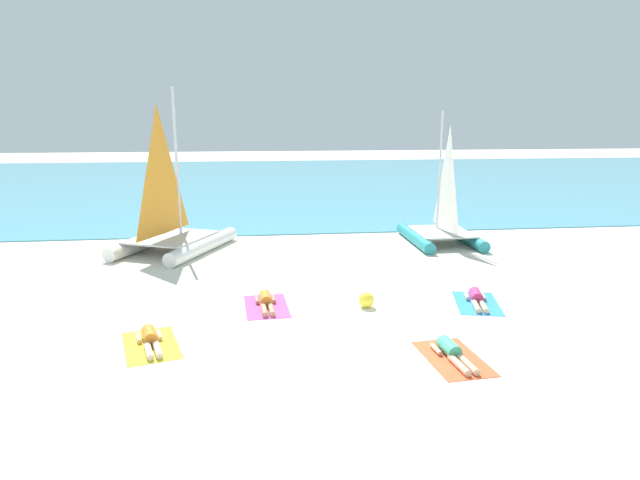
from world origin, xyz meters
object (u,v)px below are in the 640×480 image
sailboat_white (172,228)px  towel_center_right (453,358)px  sunbather_center_left (266,301)px  sunbather_rightmost (477,298)px  towel_rightmost (477,303)px  beach_ball (366,300)px  sailboat_teal (441,224)px  towel_center_left (266,306)px  sunbather_center_right (452,351)px  sunbather_leftmost (150,339)px  towel_leftmost (151,345)px

sailboat_white → towel_center_right: sailboat_white is taller
towel_center_right → sunbather_center_left: bearing=135.4°
sunbather_rightmost → towel_rightmost: bearing=-90.0°
sailboat_white → beach_ball: size_ratio=14.42×
sailboat_teal → towel_center_left: 9.62m
sunbather_center_left → towel_center_right: 5.25m
sailboat_teal → sunbather_center_right: 10.65m
towel_center_right → towel_rightmost: size_ratio=1.00×
sunbather_center_left → sunbather_rightmost: (5.59, -0.43, 0.00)m
towel_center_right → beach_ball: bearing=109.5°
sunbather_center_right → sailboat_white: bearing=120.1°
sunbather_center_left → beach_ball: bearing=-13.0°
sunbather_center_left → towel_center_right: (3.73, -3.68, -0.13)m
sailboat_teal → sailboat_white: size_ratio=0.86×
sunbather_leftmost → towel_rightmost: size_ratio=0.81×
sailboat_white → sunbather_rightmost: (8.87, -6.83, -0.75)m
towel_center_right → towel_rightmost: bearing=60.0°
sailboat_white → towel_rightmost: size_ratio=3.11×
towel_leftmost → towel_center_left: same height
towel_rightmost → sunbather_center_right: bearing=-120.6°
sailboat_teal → sunbather_center_right: bearing=-108.0°
sailboat_teal → beach_ball: bearing=-122.6°
sunbather_center_left → sunbather_rightmost: size_ratio=1.01×
sailboat_teal → towel_rightmost: sailboat_teal is taller
towel_center_left → sunbather_center_left: bearing=93.2°
towel_center_left → towel_center_right: size_ratio=1.00×
sunbather_center_left → towel_rightmost: bearing=-8.3°
sunbather_center_left → towel_leftmost: bearing=-141.7°
sunbather_leftmost → towel_center_left: size_ratio=0.81×
sailboat_teal → sunbather_leftmost: size_ratio=3.29×
towel_rightmost → beach_ball: size_ratio=4.63×
sunbather_rightmost → sailboat_teal: bearing=92.0°
sunbather_center_left → beach_ball: 2.62m
sailboat_teal → towel_rightmost: size_ratio=2.68×
sailboat_white → towel_rightmost: bearing=-13.8°
sailboat_teal → sailboat_white: 10.28m
sailboat_white → towel_center_right: 12.31m
sunbather_leftmost → sunbather_rightmost: 8.35m
towel_rightmost → beach_ball: (-2.99, 0.05, 0.20)m
towel_leftmost → towel_center_right: bearing=-12.8°
towel_rightmost → sunbather_rightmost: 0.14m
towel_center_left → beach_ball: size_ratio=4.63×
towel_center_left → sailboat_teal: bearing=43.2°
sunbather_center_left → sunbather_center_right: same height
towel_leftmost → sunbather_center_left: bearing=41.6°
sunbather_leftmost → towel_center_left: bearing=23.7°
sailboat_white → towel_rightmost: 11.26m
towel_center_right → sunbather_rightmost: 3.75m
sailboat_white → sunbather_leftmost: size_ratio=3.82×
sunbather_rightmost → sunbather_center_right: bearing=-106.8°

